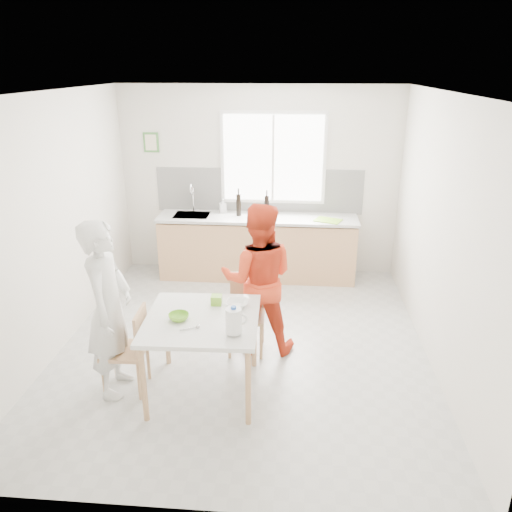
{
  "coord_description": "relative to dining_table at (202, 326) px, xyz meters",
  "views": [
    {
      "loc": [
        0.54,
        -4.85,
        2.94
      ],
      "look_at": [
        0.12,
        0.2,
        0.99
      ],
      "focal_mm": 35.0,
      "sensor_mm": 36.0,
      "label": 1
    }
  ],
  "objects": [
    {
      "name": "bowl_white",
      "position": [
        0.29,
        0.26,
        0.11
      ],
      "size": [
        0.22,
        0.22,
        0.05
      ],
      "primitive_type": "imported",
      "rotation": [
        0.0,
        0.0,
        0.03
      ],
      "color": "white",
      "rests_on": "dining_table"
    },
    {
      "name": "bowl_green",
      "position": [
        -0.2,
        -0.06,
        0.11
      ],
      "size": [
        0.19,
        0.19,
        0.06
      ],
      "primitive_type": "imported",
      "rotation": [
        0.0,
        0.0,
        0.03
      ],
      "color": "#70BA2A",
      "rests_on": "dining_table"
    },
    {
      "name": "milk_jug",
      "position": [
        0.33,
        -0.27,
        0.21
      ],
      "size": [
        0.19,
        0.14,
        0.25
      ],
      "rotation": [
        0.0,
        0.0,
        0.03
      ],
      "color": "white",
      "rests_on": "dining_table"
    },
    {
      "name": "green_box",
      "position": [
        0.09,
        0.28,
        0.13
      ],
      "size": [
        0.1,
        0.1,
        0.09
      ],
      "primitive_type": "cube",
      "rotation": [
        0.0,
        0.0,
        0.03
      ],
      "color": "#77BA2B",
      "rests_on": "dining_table"
    },
    {
      "name": "ground",
      "position": [
        0.28,
        0.87,
        -0.71
      ],
      "size": [
        4.5,
        4.5,
        0.0
      ],
      "primitive_type": "plane",
      "color": "#B7B7B2",
      "rests_on": "ground"
    },
    {
      "name": "wine_bottle_a",
      "position": [
        0.01,
        2.85,
        0.37
      ],
      "size": [
        0.07,
        0.07,
        0.32
      ],
      "primitive_type": "cylinder",
      "color": "black",
      "rests_on": "kitchen_counter"
    },
    {
      "name": "soap_bottle",
      "position": [
        -0.24,
        2.99,
        0.31
      ],
      "size": [
        0.12,
        0.12,
        0.2
      ],
      "primitive_type": "imported",
      "rotation": [
        0.0,
        0.0,
        0.42
      ],
      "color": "#999999",
      "rests_on": "kitchen_counter"
    },
    {
      "name": "backsplash",
      "position": [
        0.28,
        3.11,
        0.52
      ],
      "size": [
        3.0,
        0.02,
        0.65
      ],
      "primitive_type": "cube",
      "color": "white",
      "rests_on": "room_shell"
    },
    {
      "name": "kitchen_counter",
      "position": [
        0.28,
        2.82,
        -0.29
      ],
      "size": [
        2.84,
        0.64,
        1.37
      ],
      "color": "tan",
      "rests_on": "ground"
    },
    {
      "name": "dining_table",
      "position": [
        0.0,
        0.0,
        0.0
      ],
      "size": [
        1.06,
        1.06,
        0.79
      ],
      "rotation": [
        0.0,
        0.0,
        0.03
      ],
      "color": "silver",
      "rests_on": "ground"
    },
    {
      "name": "jar_amber",
      "position": [
        0.29,
        2.85,
        0.29
      ],
      "size": [
        0.06,
        0.06,
        0.16
      ],
      "primitive_type": "cylinder",
      "color": "#995F21",
      "rests_on": "kitchen_counter"
    },
    {
      "name": "cutting_board",
      "position": [
        1.27,
        2.7,
        0.22
      ],
      "size": [
        0.42,
        0.37,
        0.01
      ],
      "primitive_type": "cube",
      "rotation": [
        0.0,
        0.0,
        -0.4
      ],
      "color": "#81BE2B",
      "rests_on": "kitchen_counter"
    },
    {
      "name": "room_shell",
      "position": [
        0.28,
        0.87,
        0.94
      ],
      "size": [
        4.5,
        4.5,
        4.5
      ],
      "color": "silver",
      "rests_on": "ground"
    },
    {
      "name": "chair_left",
      "position": [
        -0.69,
        -0.02,
        -0.24
      ],
      "size": [
        0.4,
        0.4,
        0.84
      ],
      "rotation": [
        0.0,
        0.0,
        -1.54
      ],
      "color": "tan",
      "rests_on": "ground"
    },
    {
      "name": "spoon",
      "position": [
        -0.07,
        -0.22,
        0.09
      ],
      "size": [
        0.15,
        0.07,
        0.01
      ],
      "primitive_type": "cylinder",
      "rotation": [
        0.0,
        1.57,
        0.38
      ],
      "color": "#A5A5AA",
      "rests_on": "dining_table"
    },
    {
      "name": "picture_frame",
      "position": [
        -1.27,
        3.11,
        1.19
      ],
      "size": [
        0.22,
        0.03,
        0.28
      ],
      "color": "#46863D",
      "rests_on": "room_shell"
    },
    {
      "name": "person_white",
      "position": [
        -0.85,
        -0.03,
        0.14
      ],
      "size": [
        0.43,
        0.63,
        1.7
      ],
      "primitive_type": "imported",
      "rotation": [
        0.0,
        0.0,
        1.6
      ],
      "color": "silver",
      "rests_on": "ground"
    },
    {
      "name": "chair_far",
      "position": [
        0.33,
        0.82,
        -0.24
      ],
      "size": [
        0.4,
        0.4,
        0.85
      ],
      "rotation": [
        0.0,
        0.0,
        0.03
      ],
      "color": "tan",
      "rests_on": "ground"
    },
    {
      "name": "person_red",
      "position": [
        0.45,
        0.83,
        0.12
      ],
      "size": [
        0.82,
        0.65,
        1.65
      ],
      "primitive_type": "imported",
      "rotation": [
        0.0,
        0.0,
        3.17
      ],
      "color": "red",
      "rests_on": "ground"
    },
    {
      "name": "wine_bottle_b",
      "position": [
        0.41,
        2.86,
        0.36
      ],
      "size": [
        0.07,
        0.07,
        0.3
      ],
      "primitive_type": "cylinder",
      "color": "black",
      "rests_on": "kitchen_counter"
    },
    {
      "name": "window",
      "position": [
        0.48,
        3.1,
        0.99
      ],
      "size": [
        1.5,
        0.06,
        1.3
      ],
      "color": "white",
      "rests_on": "room_shell"
    }
  ]
}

